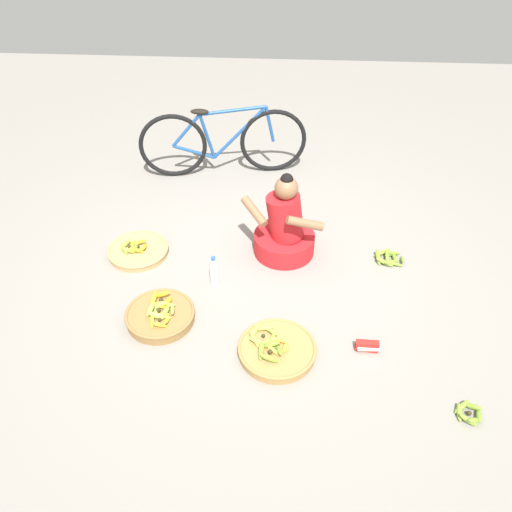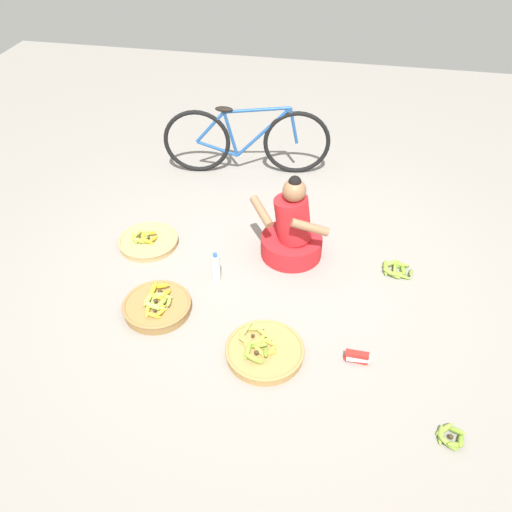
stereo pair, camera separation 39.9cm
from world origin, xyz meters
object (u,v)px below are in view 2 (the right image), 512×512
bicycle_leaning (246,141)px  banana_basket_mid_left (264,350)px  vendor_woman_front (292,231)px  packet_carton_stack (357,357)px  banana_basket_near_bicycle (148,241)px  banana_basket_front_right (157,306)px  loose_bananas_front_center (397,269)px  loose_bananas_back_right (451,437)px  water_bottle (216,268)px

bicycle_leaning → banana_basket_mid_left: (0.63, -2.41, -0.31)m
vendor_woman_front → bicycle_leaning: bearing=117.1°
banana_basket_mid_left → packet_carton_stack: 0.64m
banana_basket_near_bicycle → bicycle_leaning: bearing=66.7°
banana_basket_near_bicycle → banana_basket_front_right: (0.35, -0.76, 0.01)m
banana_basket_near_bicycle → loose_bananas_front_center: 2.14m
banana_basket_mid_left → loose_bananas_back_right: banana_basket_mid_left is taller
bicycle_leaning → loose_bananas_back_right: size_ratio=8.72×
vendor_woman_front → banana_basket_mid_left: (-0.03, -1.13, -0.20)m
bicycle_leaning → water_bottle: bicycle_leaning is taller
packet_carton_stack → banana_basket_front_right: bearing=172.3°
vendor_woman_front → loose_bananas_back_right: vendor_woman_front is taller
loose_bananas_back_right → bicycle_leaning: bearing=123.1°
banana_basket_mid_left → vendor_woman_front: bearing=88.7°
water_bottle → packet_carton_stack: size_ratio=1.58×
packet_carton_stack → vendor_woman_front: bearing=119.8°
vendor_woman_front → banana_basket_mid_left: size_ratio=1.40×
loose_bananas_back_right → water_bottle: water_bottle is taller
packet_carton_stack → loose_bananas_front_center: bearing=74.5°
vendor_woman_front → packet_carton_stack: vendor_woman_front is taller
vendor_woman_front → banana_basket_front_right: (-0.90, -0.87, -0.19)m
banana_basket_near_bicycle → banana_basket_mid_left: 1.60m
banana_basket_near_bicycle → packet_carton_stack: 2.09m
vendor_woman_front → packet_carton_stack: size_ratio=4.41×
vendor_woman_front → loose_bananas_back_right: 1.98m
banana_basket_front_right → packet_carton_stack: 1.52m
banana_basket_mid_left → packet_carton_stack: (0.64, 0.06, 0.00)m
banana_basket_mid_left → water_bottle: bearing=127.0°
water_bottle → banana_basket_front_right: bearing=-130.1°
banana_basket_near_bicycle → banana_basket_mid_left: bearing=-40.0°
vendor_woman_front → banana_basket_mid_left: bearing=-91.3°
vendor_woman_front → banana_basket_mid_left: 1.15m
vendor_woman_front → loose_bananas_front_center: size_ratio=2.88×
bicycle_leaning → vendor_woman_front: bearing=-62.9°
loose_bananas_back_right → banana_basket_front_right: bearing=161.5°
vendor_woman_front → water_bottle: 0.71m
vendor_woman_front → banana_basket_near_bicycle: (-1.25, -0.11, -0.21)m
banana_basket_front_right → water_bottle: (0.35, 0.42, 0.08)m
bicycle_leaning → banana_basket_mid_left: bearing=-75.4°
banana_basket_mid_left → loose_bananas_front_center: bearing=49.4°
banana_basket_near_bicycle → packet_carton_stack: size_ratio=2.97×
vendor_woman_front → banana_basket_front_right: bearing=-136.0°
banana_basket_mid_left → banana_basket_near_bicycle: bearing=140.0°
banana_basket_near_bicycle → packet_carton_stack: banana_basket_near_bicycle is taller
water_bottle → loose_bananas_front_center: bearing=14.8°
loose_bananas_front_center → packet_carton_stack: (-0.28, -1.00, 0.02)m
packet_carton_stack → banana_basket_near_bicycle: bearing=152.6°
bicycle_leaning → water_bottle: 1.74m
bicycle_leaning → banana_basket_front_right: (-0.25, -2.14, -0.31)m
vendor_woman_front → water_bottle: bearing=-140.7°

